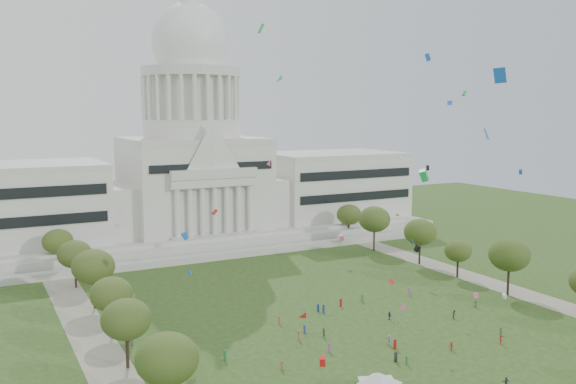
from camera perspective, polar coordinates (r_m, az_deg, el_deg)
name	(u,v)px	position (r m, az deg, el deg)	size (l,w,h in m)	color
ground	(406,355)	(113.87, 10.95, -14.73)	(400.00, 400.00, 0.00)	#2C4A1C
capitol	(193,174)	(207.52, -8.84, 1.70)	(160.00, 64.50, 91.30)	beige
path_left	(96,346)	(121.19, -17.55, -13.55)	(8.00, 160.00, 0.04)	gray
path_right	(480,280)	(165.76, 17.53, -7.84)	(8.00, 160.00, 0.04)	gray
row_tree_l_1	(167,359)	(88.74, -11.25, -15.07)	(8.86, 8.86, 12.59)	black
row_tree_l_2	(126,319)	(107.11, -14.90, -11.44)	(8.42, 8.42, 11.97)	black
row_tree_r_2	(509,255)	(152.41, 20.01, -5.54)	(9.55, 9.55, 13.58)	black
row_tree_l_3	(111,294)	(122.91, -16.21, -9.17)	(8.12, 8.12, 11.55)	black
row_tree_r_3	(458,251)	(164.73, 15.63, -5.33)	(7.01, 7.01, 9.98)	black
row_tree_l_4	(93,267)	(140.19, -17.76, -6.67)	(9.29, 9.29, 13.21)	black
row_tree_r_4	(420,232)	(175.86, 12.27, -3.69)	(9.19, 9.19, 13.06)	black
row_tree_l_5	(75,254)	(158.14, -19.34, -5.51)	(8.33, 8.33, 11.85)	black
row_tree_r_5	(374,219)	(190.59, 8.09, -2.54)	(9.82, 9.82, 13.96)	black
row_tree_l_6	(58,242)	(175.56, -20.75, -4.36)	(8.19, 8.19, 11.64)	black
row_tree_r_6	(349,215)	(206.75, 5.73, -2.12)	(8.42, 8.42, 11.97)	black
event_tent	(379,378)	(96.34, 8.50, -16.83)	(9.70, 9.70, 4.18)	#4C4C4C
person_0	(476,304)	(142.93, 17.15, -9.97)	(0.75, 0.49, 1.54)	#4C4C51
person_2	(454,314)	(134.03, 15.30, -10.99)	(0.91, 0.56, 1.87)	#4C4C51
person_3	(451,346)	(117.45, 15.04, -13.74)	(1.00, 0.52, 1.55)	#B21E1E
person_4	(399,323)	(127.19, 10.37, -11.94)	(0.90, 0.49, 1.54)	silver
person_5	(389,340)	(117.53, 9.45, -13.49)	(1.73, 0.68, 1.87)	silver
person_8	(323,333)	(119.80, 3.33, -13.01)	(0.86, 0.53, 1.78)	#4C4C51
person_9	(501,339)	(122.84, 19.31, -12.88)	(1.19, 0.61, 1.84)	#B21E1E
person_10	(390,316)	(130.63, 9.48, -11.34)	(1.05, 0.57, 1.79)	navy
person_11	(506,382)	(105.75, 19.75, -16.38)	(1.45, 0.57, 1.56)	#4C4C51
distant_crowd	(296,336)	(117.92, 0.73, -13.34)	(65.75, 36.63, 1.95)	#33723F
kite_swarm	(404,213)	(120.64, 10.78, -1.94)	(93.91, 86.46, 57.50)	white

